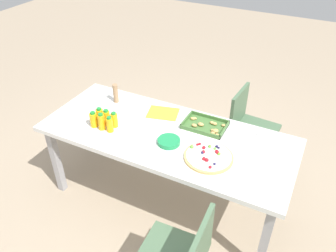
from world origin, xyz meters
TOP-DOWN VIEW (x-y plane):
  - ground_plane at (0.00, 0.00)m, footprint 12.00×12.00m
  - party_table at (0.00, 0.00)m, footprint 2.02×0.84m
  - chair_far_right at (0.48, 0.77)m, footprint 0.43×0.43m
  - juice_bottle_0 at (-0.57, -0.18)m, footprint 0.06×0.06m
  - juice_bottle_1 at (-0.49, -0.18)m, footprint 0.06×0.06m
  - juice_bottle_2 at (-0.41, -0.18)m, footprint 0.05×0.05m
  - juice_bottle_3 at (-0.56, -0.11)m, footprint 0.06×0.06m
  - juice_bottle_4 at (-0.49, -0.11)m, footprint 0.06×0.06m
  - juice_bottle_5 at (-0.42, -0.11)m, footprint 0.06×0.06m
  - fruit_pizza at (0.41, -0.13)m, footprint 0.36×0.36m
  - snack_tray at (0.25, 0.22)m, footprint 0.34×0.24m
  - plate_stack at (0.08, -0.11)m, footprint 0.17×0.17m
  - napkin_stack at (0.73, 0.28)m, footprint 0.15×0.15m
  - cardboard_tube at (-0.62, 0.22)m, footprint 0.04×0.04m
  - paper_folder at (-0.16, 0.24)m, footprint 0.30×0.26m

SIDE VIEW (x-z plane):
  - ground_plane at x=0.00m, z-range 0.00..0.00m
  - chair_far_right at x=0.48m, z-range 0.09..0.92m
  - party_table at x=0.00m, z-range 0.30..1.04m
  - paper_folder at x=-0.16m, z-range 0.74..0.75m
  - napkin_stack at x=0.73m, z-range 0.74..0.76m
  - snack_tray at x=0.25m, z-range 0.73..0.77m
  - fruit_pizza at x=0.41m, z-range 0.73..0.78m
  - plate_stack at x=0.08m, z-range 0.74..0.78m
  - juice_bottle_5 at x=-0.42m, z-range 0.74..0.87m
  - juice_bottle_3 at x=-0.56m, z-range 0.74..0.87m
  - juice_bottle_0 at x=-0.57m, z-range 0.74..0.87m
  - juice_bottle_4 at x=-0.49m, z-range 0.74..0.87m
  - juice_bottle_2 at x=-0.41m, z-range 0.74..0.87m
  - juice_bottle_1 at x=-0.49m, z-range 0.74..0.88m
  - cardboard_tube at x=-0.62m, z-range 0.74..0.92m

